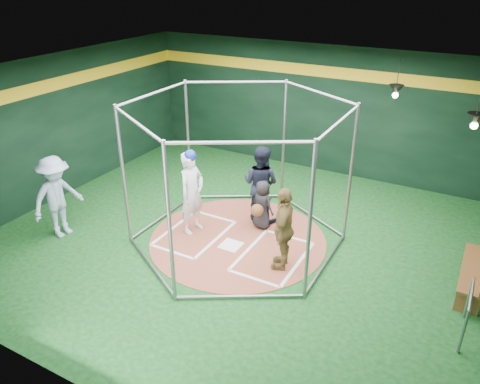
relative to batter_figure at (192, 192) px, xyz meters
The scene contains 15 objects.
room_shell 1.32m from the batter_figure, ahead, with size 10.10×9.10×3.53m.
clay_disc 1.42m from the batter_figure, ahead, with size 3.80×3.80×0.01m, color #984C37.
home_plate 1.42m from the batter_figure, ahead, with size 0.43×0.43×0.01m, color white.
batter_box_left 0.95m from the batter_figure, 48.75° to the right, with size 1.17×1.77×0.01m.
batter_box_right 2.21m from the batter_figure, ahead, with size 1.17×1.77×0.01m.
batting_cage 1.19m from the batter_figure, ahead, with size 4.05×4.67×3.00m.
pendant_lamp_near 5.26m from the batter_figure, 49.00° to the left, with size 0.34×0.34×0.90m.
pendant_lamp_far 5.76m from the batter_figure, 22.95° to the left, with size 0.34×0.34×0.90m.
batter_figure is the anchor object (origin of this frame).
visitor_leopard 2.31m from the batter_figure, ahead, with size 0.99×0.41×1.68m, color #9D8043.
catcher_figure 1.57m from the batter_figure, 33.38° to the left, with size 0.63×0.64×1.13m.
umpire 1.59m from the batter_figure, 48.22° to the left, with size 0.87×0.68×1.79m, color black.
bystander_blue 2.86m from the batter_figure, 148.08° to the right, with size 1.18×0.68×1.83m, color #91A6C0.
dugout_bench 5.74m from the batter_figure, ahead, with size 0.41×1.74×1.02m.
steel_railing 5.65m from the batter_figure, ahead, with size 0.05×0.95×0.82m.
Camera 1 is at (4.19, -7.55, 5.38)m, focal length 35.00 mm.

